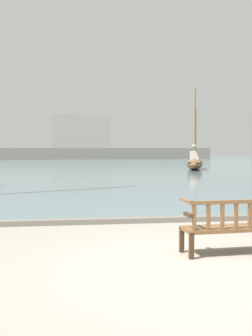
% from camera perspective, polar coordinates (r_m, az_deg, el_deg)
% --- Properties ---
extents(ground_plane, '(160.00, 160.00, 0.00)m').
position_cam_1_polar(ground_plane, '(6.40, 9.34, -13.24)').
color(ground_plane, gray).
extents(harbor_water, '(100.00, 80.00, 0.08)m').
position_cam_1_polar(harbor_water, '(49.93, -6.06, 0.71)').
color(harbor_water, slate).
rests_on(harbor_water, ground).
extents(quay_edge_kerb, '(40.00, 0.30, 0.12)m').
position_cam_1_polar(quay_edge_kerb, '(10.04, 2.65, -7.02)').
color(quay_edge_kerb, slate).
rests_on(quay_edge_kerb, ground).
extents(park_bench, '(1.63, 0.63, 0.92)m').
position_cam_1_polar(park_bench, '(7.25, 14.02, -7.58)').
color(park_bench, '#3D2A19').
rests_on(park_bench, ground).
extents(sailboat_far_port, '(3.04, 5.76, 6.47)m').
position_cam_1_polar(sailboat_far_port, '(33.75, 9.28, 0.81)').
color(sailboat_far_port, brown).
rests_on(sailboat_far_port, harbor_water).
extents(far_breakwater, '(40.60, 2.40, 6.75)m').
position_cam_1_polar(far_breakwater, '(63.72, -6.39, 2.90)').
color(far_breakwater, slate).
rests_on(far_breakwater, ground).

